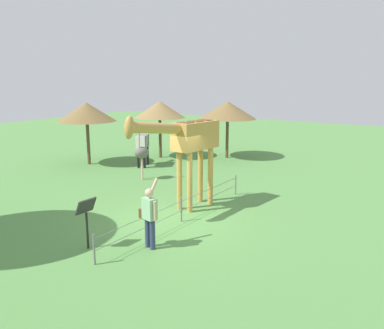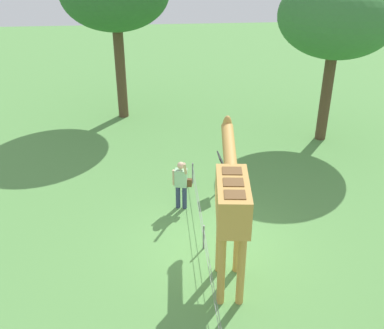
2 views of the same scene
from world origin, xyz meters
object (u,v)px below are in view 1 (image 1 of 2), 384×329
at_px(zebra, 143,143).
at_px(shade_hut_near, 228,110).
at_px(giraffe, 189,141).
at_px(shade_hut_aside, 87,112).
at_px(visitor, 150,214).
at_px(shade_hut_far, 160,110).
at_px(ostrich, 142,153).
at_px(info_sign, 86,213).

height_order(zebra, shade_hut_near, shade_hut_near).
xyz_separation_m(giraffe, shade_hut_aside, (-3.08, -8.21, 0.34)).
distance_m(visitor, shade_hut_near, 12.46).
bearing_deg(shade_hut_near, visitor, 19.92).
height_order(giraffe, shade_hut_aside, giraffe).
height_order(zebra, shade_hut_far, shade_hut_far).
xyz_separation_m(shade_hut_near, shade_hut_far, (1.97, -3.06, 0.03)).
height_order(ostrich, shade_hut_near, shade_hut_near).
bearing_deg(visitor, zebra, -138.41).
bearing_deg(ostrich, giraffe, 60.98).
distance_m(shade_hut_aside, info_sign, 10.75).
relative_size(visitor, ostrich, 0.79).
height_order(ostrich, shade_hut_aside, shade_hut_aside).
height_order(visitor, shade_hut_far, shade_hut_far).
xyz_separation_m(visitor, shade_hut_aside, (-6.23, -9.16, 1.72)).
bearing_deg(info_sign, visitor, 124.85).
bearing_deg(shade_hut_far, visitor, 37.01).
height_order(giraffe, zebra, giraffe).
height_order(giraffe, shade_hut_far, giraffe).
distance_m(visitor, zebra, 9.95).
distance_m(ostrich, shade_hut_far, 5.14).
distance_m(giraffe, shade_hut_near, 9.06).
bearing_deg(shade_hut_near, shade_hut_far, -57.27).
relative_size(shade_hut_far, info_sign, 2.32).
height_order(shade_hut_aside, info_sign, shade_hut_aside).
distance_m(shade_hut_far, shade_hut_aside, 3.90).
relative_size(visitor, shade_hut_near, 0.58).
bearing_deg(shade_hut_aside, zebra, 115.19).
xyz_separation_m(zebra, shade_hut_far, (-2.20, -0.66, 1.44)).
bearing_deg(shade_hut_aside, ostrich, 78.09).
xyz_separation_m(visitor, ostrich, (-5.33, -4.86, 0.27)).
distance_m(zebra, shade_hut_near, 5.01).
bearing_deg(ostrich, info_sign, 29.70).
bearing_deg(shade_hut_near, ostrich, -5.99).
relative_size(giraffe, shade_hut_near, 1.27).
xyz_separation_m(ostrich, info_sign, (6.24, 3.56, -0.23)).
height_order(zebra, ostrich, ostrich).
bearing_deg(shade_hut_far, shade_hut_near, 122.73).
bearing_deg(info_sign, ostrich, -150.30).
bearing_deg(zebra, giraffe, 52.85).
distance_m(visitor, ostrich, 7.22).
height_order(giraffe, visitor, giraffe).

